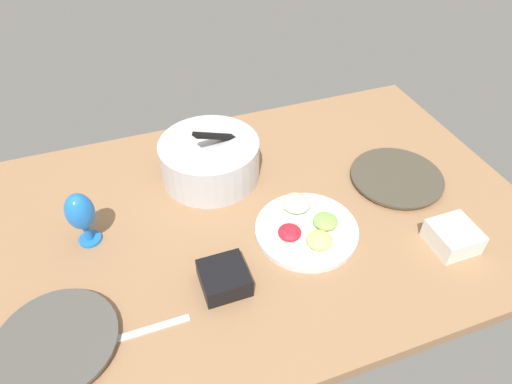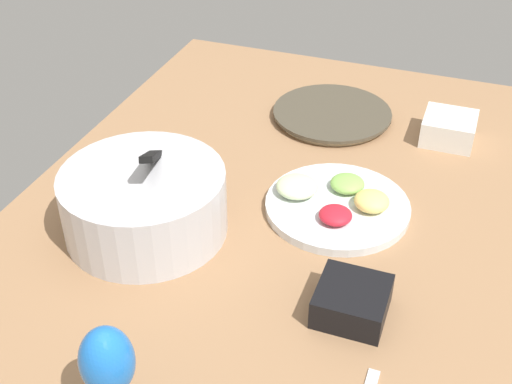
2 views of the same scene
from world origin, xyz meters
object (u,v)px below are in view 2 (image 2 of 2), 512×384
mixing_bowl (144,200)px  hurricane_glass_blue (108,365)px  square_bowl_black (352,300)px  dinner_plate_right (332,114)px  fruit_platter (336,203)px  square_bowl_white (449,127)px

mixing_bowl → hurricane_glass_blue: size_ratio=1.88×
mixing_bowl → square_bowl_black: 43.40cm
dinner_plate_right → square_bowl_black: 66.39cm
fruit_platter → square_bowl_black: (-27.14, -9.63, 1.45)cm
square_bowl_white → hurricane_glass_blue: bearing=159.5°
square_bowl_white → mixing_bowl: bearing=137.0°
hurricane_glass_blue → square_bowl_white: hurricane_glass_blue is taller
fruit_platter → hurricane_glass_blue: hurricane_glass_blue is taller
dinner_plate_right → fruit_platter: (-36.14, -10.36, 0.54)cm
dinner_plate_right → fruit_platter: bearing=-164.0°
fruit_platter → square_bowl_white: size_ratio=2.47×
square_bowl_white → dinner_plate_right: bearing=88.5°
fruit_platter → square_bowl_white: 39.64cm
mixing_bowl → square_bowl_white: bearing=-43.0°
dinner_plate_right → square_bowl_white: square_bowl_white is taller
square_bowl_black → square_bowl_white: size_ratio=0.98×
dinner_plate_right → mixing_bowl: size_ratio=0.91×
hurricane_glass_blue → square_bowl_black: size_ratio=1.46×
hurricane_glass_blue → square_bowl_black: bearing=-41.0°
hurricane_glass_blue → mixing_bowl: bearing=21.7°
hurricane_glass_blue → dinner_plate_right: bearing=-4.2°
dinner_plate_right → square_bowl_white: size_ratio=2.47×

